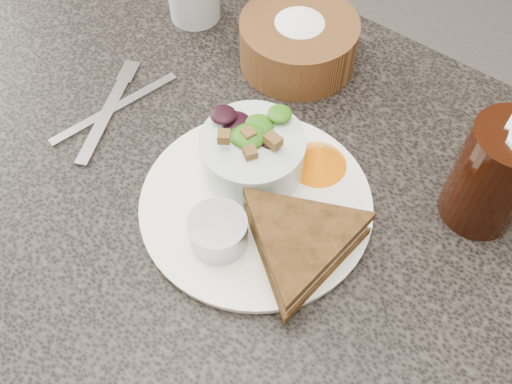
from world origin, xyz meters
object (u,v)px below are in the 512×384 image
at_px(dressing_ramekin, 218,232).
at_px(bread_basket, 299,35).
at_px(cola_glass, 497,172).
at_px(sandwich, 300,243).
at_px(dining_table, 231,306).
at_px(salad_bowl, 253,149).
at_px(dinner_plate, 256,204).

height_order(dressing_ramekin, bread_basket, bread_basket).
relative_size(bread_basket, cola_glass, 1.09).
relative_size(sandwich, cola_glass, 1.13).
height_order(dining_table, salad_bowl, salad_bowl).
distance_m(salad_bowl, bread_basket, 0.20).
distance_m(sandwich, dressing_ramekin, 0.09).
bearing_deg(bread_basket, sandwich, -54.28).
bearing_deg(dressing_ramekin, dinner_plate, 89.38).
xyz_separation_m(dining_table, cola_glass, (0.26, 0.14, 0.45)).
xyz_separation_m(dining_table, bread_basket, (-0.04, 0.22, 0.42)).
relative_size(dining_table, salad_bowl, 8.46).
distance_m(salad_bowl, dressing_ramekin, 0.11).
xyz_separation_m(dining_table, salad_bowl, (0.03, 0.03, 0.42)).
bearing_deg(cola_glass, sandwich, -125.21).
bearing_deg(salad_bowl, sandwich, -28.88).
xyz_separation_m(sandwich, cola_glass, (0.12, 0.17, 0.04)).
xyz_separation_m(dining_table, sandwich, (0.13, -0.03, 0.41)).
height_order(sandwich, bread_basket, bread_basket).
height_order(dressing_ramekin, cola_glass, cola_glass).
relative_size(dressing_ramekin, bread_basket, 0.40).
xyz_separation_m(dinner_plate, dressing_ramekin, (-0.00, -0.06, 0.02)).
distance_m(sandwich, bread_basket, 0.30).
distance_m(sandwich, salad_bowl, 0.12).
bearing_deg(dining_table, cola_glass, 29.22).
height_order(sandwich, dressing_ramekin, sandwich).
height_order(dining_table, dinner_plate, dinner_plate).
xyz_separation_m(bread_basket, cola_glass, (0.30, -0.07, 0.03)).
bearing_deg(bread_basket, dining_table, -78.83).
relative_size(dinner_plate, cola_glass, 1.81).
relative_size(sandwich, salad_bowl, 1.36).
bearing_deg(dinner_plate, salad_bowl, 132.30).
distance_m(salad_bowl, cola_glass, 0.26).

